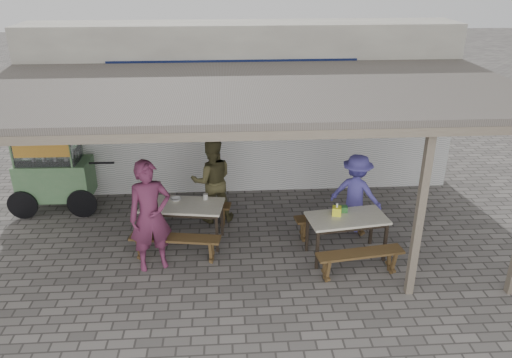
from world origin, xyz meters
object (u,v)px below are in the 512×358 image
Objects in this scene: bench_right_street at (360,258)px; condiment_jar at (205,197)px; table_left at (182,208)px; patron_street_side at (150,216)px; table_right at (347,221)px; patron_wall_side at (212,181)px; donation_box at (343,209)px; bench_left_street at (175,243)px; bench_right_wall at (333,221)px; patron_right_table at (356,193)px; vendor_cart at (53,169)px; bench_left_wall at (191,209)px; tissue_box at (337,211)px; condiment_bowl at (176,199)px.

bench_right_street is 14.38× the size of condiment_jar.
patron_street_side is at bearing -110.68° from table_left.
table_right is 0.84× the size of patron_wall_side.
donation_box reaches higher than table_right.
bench_left_street is 2.85m from bench_right_wall.
donation_box is (3.18, 0.31, -0.14)m from patron_street_side.
bench_left_street is at bearing 6.72° from patron_street_side.
bench_right_wall is at bearing 151.51° from patron_wall_side.
patron_right_table is 9.46× the size of donation_box.
condiment_jar reaches higher than table_left.
condiment_jar is at bearing 164.57° from donation_box.
bench_right_wall is 2.35m from condiment_jar.
table_left is 15.17× the size of condiment_jar.
vendor_cart reaches higher than donation_box.
donation_box is at bearing -18.91° from vendor_cart.
table_left is 0.93m from patron_street_side.
patron_wall_side reaches higher than bench_left_wall.
tissue_box reaches higher than bench_left_wall.
condiment_bowl is at bearing 156.37° from table_right.
table_left is 2.86m from table_right.
condiment_bowl is at bearing -177.80° from condiment_jar.
donation_box is (0.12, 0.10, -0.02)m from tissue_box.
patron_street_side is 1.26× the size of patron_right_table.
bench_left_street is 10.63× the size of tissue_box.
patron_right_table reaches higher than bench_right_street.
patron_wall_side reaches higher than table_left.
patron_street_side is 3.74m from patron_right_table.
condiment_bowl is (-2.99, 1.43, 0.44)m from bench_right_street.
table_left is 0.23m from condiment_bowl.
bench_left_street and bench_right_street have the same top height.
patron_wall_side is 10.49× the size of donation_box.
condiment_bowl is at bearing -26.52° from vendor_cart.
condiment_bowl is at bearing 52.80° from patron_street_side.
tissue_box is at bearing -14.82° from condiment_bowl.
bench_left_street is 1.23m from bench_left_wall.
table_left is 0.70m from bench_left_street.
bench_left_street is 0.71m from patron_street_side.
table_left is at bearing 41.93° from patron_street_side.
bench_left_street is at bearing 171.15° from table_right.
table_right is 2.52m from condiment_jar.
patron_wall_side is (0.61, 1.42, 0.49)m from bench_left_street.
patron_street_side is 1.28m from condiment_jar.
bench_right_street is 3.34m from condiment_bowl.
condiment_jar is (0.50, 0.79, 0.46)m from bench_left_street.
patron_street_side reaches higher than patron_wall_side.
patron_street_side is 11.89× the size of donation_box.
vendor_cart is at bearing 156.41° from bench_right_wall.
donation_box is (5.38, -1.92, -0.08)m from vendor_cart.
patron_street_side reaches higher than table_right.
table_left is 3.17m from patron_right_table.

